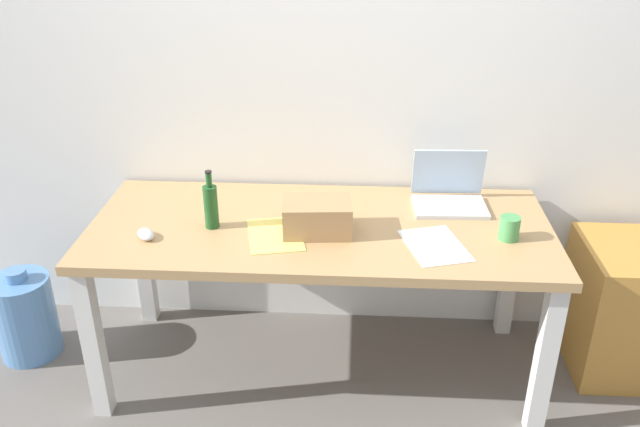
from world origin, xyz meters
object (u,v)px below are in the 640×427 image
(beer_bottle, at_px, (211,205))
(filing_cabinet, at_px, (620,307))
(coffee_mug, at_px, (509,228))
(desk, at_px, (320,243))
(cardboard_box, at_px, (317,217))
(water_cooler_jug, at_px, (25,316))
(laptop_right, at_px, (449,194))
(computer_mouse, at_px, (146,234))

(beer_bottle, bearing_deg, filing_cabinet, 5.35)
(coffee_mug, bearing_deg, desk, 174.06)
(cardboard_box, bearing_deg, water_cooler_jug, 176.01)
(laptop_right, xyz_separation_m, computer_mouse, (-1.23, -0.38, -0.03))
(beer_bottle, xyz_separation_m, cardboard_box, (0.43, -0.02, -0.03))
(computer_mouse, xyz_separation_m, water_cooler_jug, (-0.69, 0.19, -0.56))
(laptop_right, distance_m, beer_bottle, 1.02)
(beer_bottle, distance_m, water_cooler_jug, 1.14)
(desk, xyz_separation_m, water_cooler_jug, (-1.38, 0.03, -0.45))
(water_cooler_jug, bearing_deg, computer_mouse, -15.34)
(coffee_mug, distance_m, water_cooler_jug, 2.21)
(beer_bottle, relative_size, water_cooler_jug, 0.55)
(coffee_mug, bearing_deg, computer_mouse, -176.79)
(beer_bottle, xyz_separation_m, filing_cabinet, (1.78, 0.17, -0.54))
(beer_bottle, relative_size, computer_mouse, 2.47)
(desk, distance_m, laptop_right, 0.61)
(filing_cabinet, bearing_deg, desk, -174.91)
(coffee_mug, bearing_deg, beer_bottle, 178.52)
(beer_bottle, xyz_separation_m, water_cooler_jug, (-0.94, 0.08, -0.64))
(cardboard_box, xyz_separation_m, water_cooler_jug, (-1.37, 0.10, -0.61))
(computer_mouse, bearing_deg, filing_cabinet, -25.74)
(beer_bottle, distance_m, computer_mouse, 0.28)
(beer_bottle, height_order, water_cooler_jug, beer_bottle)
(coffee_mug, height_order, filing_cabinet, coffee_mug)
(desk, distance_m, computer_mouse, 0.71)
(cardboard_box, xyz_separation_m, coffee_mug, (0.76, -0.01, -0.02))
(coffee_mug, bearing_deg, water_cooler_jug, 177.04)
(laptop_right, bearing_deg, water_cooler_jug, -174.45)
(desk, xyz_separation_m, laptop_right, (0.55, 0.22, 0.14))
(laptop_right, relative_size, filing_cabinet, 0.53)
(desk, distance_m, filing_cabinet, 1.39)
(beer_bottle, relative_size, filing_cabinet, 0.41)
(computer_mouse, bearing_deg, cardboard_box, -25.55)
(cardboard_box, relative_size, water_cooler_jug, 0.61)
(cardboard_box, relative_size, filing_cabinet, 0.45)
(laptop_right, distance_m, water_cooler_jug, 2.02)
(cardboard_box, bearing_deg, desk, 83.23)
(desk, bearing_deg, water_cooler_jug, 178.67)
(laptop_right, bearing_deg, filing_cabinet, -7.16)
(desk, height_order, water_cooler_jug, desk)
(water_cooler_jug, bearing_deg, beer_bottle, -4.83)
(laptop_right, bearing_deg, coffee_mug, -55.93)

